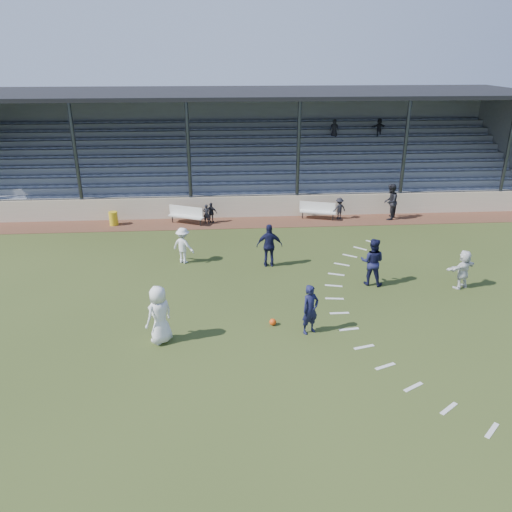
# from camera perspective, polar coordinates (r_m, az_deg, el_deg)

# --- Properties ---
(ground) EXTENTS (90.00, 90.00, 0.00)m
(ground) POSITION_cam_1_polar(r_m,az_deg,el_deg) (17.99, 0.58, -6.88)
(ground) COLOR #313E19
(ground) RESTS_ON ground
(cinder_track) EXTENTS (34.00, 2.00, 0.02)m
(cinder_track) POSITION_cam_1_polar(r_m,az_deg,el_deg) (27.60, -1.21, 3.85)
(cinder_track) COLOR #543021
(cinder_track) RESTS_ON ground
(retaining_wall) EXTENTS (34.00, 0.18, 1.20)m
(retaining_wall) POSITION_cam_1_polar(r_m,az_deg,el_deg) (28.42, -1.33, 5.65)
(retaining_wall) COLOR beige
(retaining_wall) RESTS_ON ground
(bench_left) EXTENTS (1.98, 1.27, 0.95)m
(bench_left) POSITION_cam_1_polar(r_m,az_deg,el_deg) (27.51, -8.01, 4.82)
(bench_left) COLOR silver
(bench_left) RESTS_ON cinder_track
(bench_right) EXTENTS (2.03, 1.02, 0.95)m
(bench_right) POSITION_cam_1_polar(r_m,az_deg,el_deg) (28.24, 7.04, 5.34)
(bench_right) COLOR silver
(bench_right) RESTS_ON cinder_track
(trash_bin) EXTENTS (0.46, 0.46, 0.74)m
(trash_bin) POSITION_cam_1_polar(r_m,az_deg,el_deg) (28.14, -15.97, 4.15)
(trash_bin) COLOR gold
(trash_bin) RESTS_ON cinder_track
(football) EXTENTS (0.24, 0.24, 0.24)m
(football) POSITION_cam_1_polar(r_m,az_deg,el_deg) (17.39, 1.93, -7.55)
(football) COLOR #E2440D
(football) RESTS_ON ground
(player_white_lead) EXTENTS (1.13, 1.12, 1.97)m
(player_white_lead) POSITION_cam_1_polar(r_m,az_deg,el_deg) (16.35, -10.99, -6.60)
(player_white_lead) COLOR silver
(player_white_lead) RESTS_ON ground
(player_navy_lead) EXTENTS (0.75, 0.66, 1.73)m
(player_navy_lead) POSITION_cam_1_polar(r_m,az_deg,el_deg) (16.70, 6.22, -6.10)
(player_navy_lead) COLOR #141638
(player_navy_lead) RESTS_ON ground
(player_navy_mid) EXTENTS (1.16, 1.05, 1.96)m
(player_navy_mid) POSITION_cam_1_polar(r_m,az_deg,el_deg) (20.47, 13.14, -0.65)
(player_navy_mid) COLOR #141638
(player_navy_mid) RESTS_ON ground
(player_white_wing) EXTENTS (1.21, 1.07, 1.63)m
(player_white_wing) POSITION_cam_1_polar(r_m,az_deg,el_deg) (22.31, -8.32, 1.20)
(player_white_wing) COLOR silver
(player_white_wing) RESTS_ON ground
(player_navy_wing) EXTENTS (1.15, 0.52, 1.92)m
(player_navy_wing) POSITION_cam_1_polar(r_m,az_deg,el_deg) (21.67, 1.55, 1.20)
(player_navy_wing) COLOR #141638
(player_navy_wing) RESTS_ON ground
(player_white_back) EXTENTS (1.54, 1.04, 1.59)m
(player_white_back) POSITION_cam_1_polar(r_m,az_deg,el_deg) (21.36, 22.60, -1.41)
(player_white_back) COLOR silver
(player_white_back) RESTS_ON ground
(official) EXTENTS (1.16, 1.23, 2.00)m
(official) POSITION_cam_1_polar(r_m,az_deg,el_deg) (28.86, 15.12, 6.00)
(official) COLOR black
(official) RESTS_ON cinder_track
(sub_left_near) EXTENTS (0.45, 0.35, 1.08)m
(sub_left_near) POSITION_cam_1_polar(r_m,az_deg,el_deg) (27.39, -5.68, 4.80)
(sub_left_near) COLOR black
(sub_left_near) RESTS_ON cinder_track
(sub_left_far) EXTENTS (0.71, 0.48, 1.12)m
(sub_left_far) POSITION_cam_1_polar(r_m,az_deg,el_deg) (27.51, -5.12, 4.95)
(sub_left_far) COLOR black
(sub_left_far) RESTS_ON cinder_track
(sub_right) EXTENTS (0.89, 0.66, 1.22)m
(sub_right) POSITION_cam_1_polar(r_m,az_deg,el_deg) (28.38, 9.49, 5.38)
(sub_right) COLOR black
(sub_right) RESTS_ON cinder_track
(grandstand) EXTENTS (34.60, 9.00, 6.61)m
(grandstand) POSITION_cam_1_polar(r_m,az_deg,el_deg) (32.59, -1.77, 10.74)
(grandstand) COLOR gray
(grandstand) RESTS_ON ground
(penalty_arc) EXTENTS (3.89, 14.63, 0.01)m
(penalty_arc) POSITION_cam_1_polar(r_m,az_deg,el_deg) (18.74, 13.32, -6.23)
(penalty_arc) COLOR silver
(penalty_arc) RESTS_ON ground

